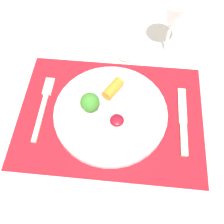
{
  "coord_description": "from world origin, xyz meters",
  "views": [
    {
      "loc": [
        0.03,
        -0.32,
        1.34
      ],
      "look_at": [
        0.0,
        -0.0,
        0.79
      ],
      "focal_mm": 42.0,
      "sensor_mm": 36.0,
      "label": 1
    }
  ],
  "objects_px": {
    "knife": "(183,125)",
    "wine_glass_near": "(173,17)",
    "dinner_plate": "(111,113)",
    "fork": "(44,103)",
    "spoon": "(120,55)"
  },
  "relations": [
    {
      "from": "knife",
      "to": "wine_glass_near",
      "type": "xyz_separation_m",
      "value": [
        -0.04,
        0.24,
        0.12
      ]
    },
    {
      "from": "knife",
      "to": "wine_glass_near",
      "type": "distance_m",
      "value": 0.27
    },
    {
      "from": "dinner_plate",
      "to": "fork",
      "type": "xyz_separation_m",
      "value": [
        -0.17,
        0.02,
        -0.01
      ]
    },
    {
      "from": "wine_glass_near",
      "to": "fork",
      "type": "bearing_deg",
      "value": -145.31
    },
    {
      "from": "fork",
      "to": "knife",
      "type": "distance_m",
      "value": 0.35
    },
    {
      "from": "fork",
      "to": "knife",
      "type": "xyz_separation_m",
      "value": [
        0.35,
        -0.03,
        0.0
      ]
    },
    {
      "from": "dinner_plate",
      "to": "wine_glass_near",
      "type": "relative_size",
      "value": 1.6
    },
    {
      "from": "dinner_plate",
      "to": "wine_glass_near",
      "type": "distance_m",
      "value": 0.29
    },
    {
      "from": "fork",
      "to": "knife",
      "type": "height_order",
      "value": "knife"
    },
    {
      "from": "fork",
      "to": "spoon",
      "type": "height_order",
      "value": "spoon"
    },
    {
      "from": "dinner_plate",
      "to": "spoon",
      "type": "height_order",
      "value": "dinner_plate"
    },
    {
      "from": "fork",
      "to": "dinner_plate",
      "type": "bearing_deg",
      "value": -7.74
    },
    {
      "from": "dinner_plate",
      "to": "wine_glass_near",
      "type": "height_order",
      "value": "wine_glass_near"
    },
    {
      "from": "knife",
      "to": "wine_glass_near",
      "type": "relative_size",
      "value": 1.08
    },
    {
      "from": "knife",
      "to": "fork",
      "type": "bearing_deg",
      "value": 175.27
    }
  ]
}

